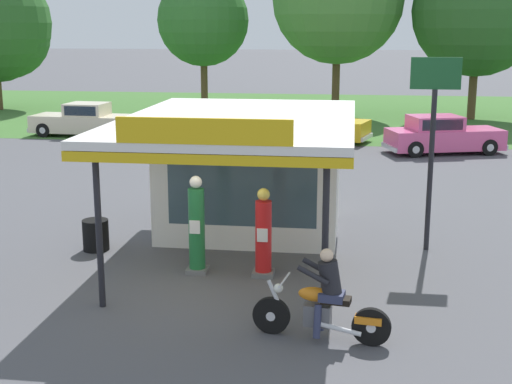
# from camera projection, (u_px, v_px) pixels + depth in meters

# --- Properties ---
(ground_plane) EXTENTS (300.00, 300.00, 0.00)m
(ground_plane) POSITION_uv_depth(u_px,v_px,m) (195.00, 292.00, 13.88)
(ground_plane) COLOR #4C4C51
(grass_verge_strip) EXTENTS (120.00, 24.00, 0.01)m
(grass_verge_strip) POSITION_uv_depth(u_px,v_px,m) (304.00, 113.00, 42.83)
(grass_verge_strip) COLOR #3D6B2D
(grass_verge_strip) RESTS_ON ground
(service_station_kiosk) EXTENTS (4.99, 7.65, 3.59)m
(service_station_kiosk) POSITION_uv_depth(u_px,v_px,m) (249.00, 163.00, 17.17)
(service_station_kiosk) COLOR silver
(service_station_kiosk) RESTS_ON ground
(gas_pump_nearside) EXTENTS (0.44, 0.44, 2.08)m
(gas_pump_nearside) POSITION_uv_depth(u_px,v_px,m) (197.00, 229.00, 14.78)
(gas_pump_nearside) COLOR slate
(gas_pump_nearside) RESTS_ON ground
(gas_pump_offside) EXTENTS (0.44, 0.44, 1.87)m
(gas_pump_offside) POSITION_uv_depth(u_px,v_px,m) (263.00, 236.00, 14.62)
(gas_pump_offside) COLOR slate
(gas_pump_offside) RESTS_ON ground
(motorcycle_with_rider) EXTENTS (2.31, 0.72, 1.58)m
(motorcycle_with_rider) POSITION_uv_depth(u_px,v_px,m) (323.00, 302.00, 11.63)
(motorcycle_with_rider) COLOR black
(motorcycle_with_rider) RESTS_ON ground
(parked_car_back_row_centre) EXTENTS (5.06, 3.03, 1.54)m
(parked_car_back_row_centre) POSITION_uv_depth(u_px,v_px,m) (443.00, 136.00, 28.96)
(parked_car_back_row_centre) COLOR #E55993
(parked_car_back_row_centre) RESTS_ON ground
(parked_car_second_row_spare) EXTENTS (5.82, 3.21, 1.51)m
(parked_car_second_row_spare) POSITION_uv_depth(u_px,v_px,m) (309.00, 125.00, 32.22)
(parked_car_second_row_spare) COLOR gold
(parked_car_second_row_spare) RESTS_ON ground
(parked_car_back_row_centre_left) EXTENTS (4.93, 2.12, 1.55)m
(parked_car_back_row_centre_left) POSITION_uv_depth(u_px,v_px,m) (83.00, 121.00, 33.67)
(parked_car_back_row_centre_left) COLOR beige
(parked_car_back_row_centre_left) RESTS_ON ground
(parked_car_back_row_centre_right) EXTENTS (5.57, 2.01, 1.46)m
(parked_car_back_row_centre_right) POSITION_uv_depth(u_px,v_px,m) (182.00, 136.00, 29.28)
(parked_car_back_row_centre_right) COLOR #B7B7BC
(parked_car_back_row_centre_right) RESTS_ON ground
(tree_oak_left) EXTENTS (7.11, 7.11, 9.47)m
(tree_oak_left) POSITION_uv_depth(u_px,v_px,m) (478.00, 11.00, 38.48)
(tree_oak_left) COLOR brown
(tree_oak_left) RESTS_ON ground
(tree_oak_far_right) EXTENTS (5.42, 5.42, 8.15)m
(tree_oak_far_right) POSITION_uv_depth(u_px,v_px,m) (203.00, 20.00, 41.99)
(tree_oak_far_right) COLOR brown
(tree_oak_far_right) RESTS_ON ground
(roadside_pole_sign) EXTENTS (1.10, 0.12, 4.41)m
(roadside_pole_sign) POSITION_uv_depth(u_px,v_px,m) (433.00, 120.00, 15.86)
(roadside_pole_sign) COLOR black
(roadside_pole_sign) RESTS_ON ground
(spare_tire_stack) EXTENTS (0.60, 0.60, 0.72)m
(spare_tire_stack) POSITION_uv_depth(u_px,v_px,m) (96.00, 235.00, 16.42)
(spare_tire_stack) COLOR black
(spare_tire_stack) RESTS_ON ground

